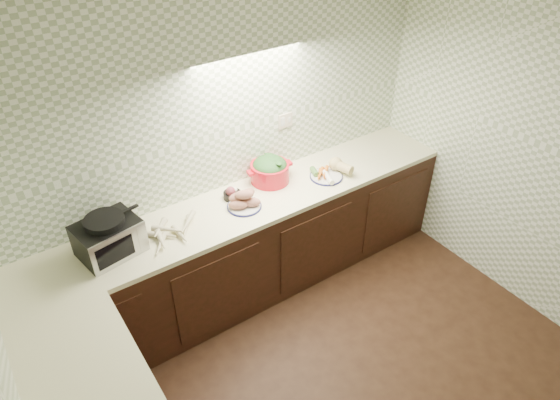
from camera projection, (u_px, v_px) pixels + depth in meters
room at (405, 231)px, 2.39m from camera, size 3.60×3.60×2.60m
counter at (226, 355)px, 3.22m from camera, size 3.60×3.60×0.90m
toaster_oven at (109, 237)px, 3.28m from camera, size 0.45×0.37×0.28m
parsnip_pile at (176, 233)px, 3.47m from camera, size 0.36×0.37×0.08m
sweet_potato_plate at (244, 201)px, 3.75m from camera, size 0.27×0.26×0.15m
onion_bowl at (232, 194)px, 3.85m from camera, size 0.14×0.14×0.11m
dutch_oven at (270, 170)px, 4.01m from camera, size 0.39×0.35×0.22m
veg_plate at (330, 170)px, 4.12m from camera, size 0.33×0.31×0.13m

